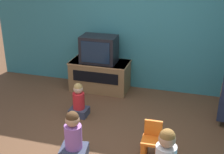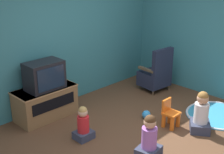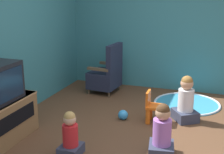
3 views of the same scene
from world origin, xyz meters
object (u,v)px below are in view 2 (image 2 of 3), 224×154
(black_armchair, at_px, (156,74))
(child_watching_center, at_px, (83,125))
(child_watching_left, at_px, (201,114))
(television, at_px, (44,76))
(child_watching_right, at_px, (149,139))
(tv_cabinet, at_px, (46,102))
(toy_ball, at_px, (146,115))
(yellow_kid_chair, at_px, (170,115))

(black_armchair, relative_size, child_watching_center, 1.71)
(child_watching_left, bearing_deg, television, 90.06)
(television, distance_m, child_watching_right, 2.18)
(tv_cabinet, distance_m, toy_ball, 1.85)
(child_watching_right, bearing_deg, black_armchair, 25.78)
(tv_cabinet, height_order, child_watching_right, child_watching_right)
(tv_cabinet, bearing_deg, black_armchair, -14.45)
(child_watching_left, height_order, toy_ball, child_watching_left)
(yellow_kid_chair, height_order, child_watching_right, child_watching_right)
(child_watching_left, bearing_deg, child_watching_right, 138.36)
(child_watching_center, distance_m, child_watching_right, 1.11)
(tv_cabinet, height_order, child_watching_center, child_watching_center)
(black_armchair, height_order, child_watching_center, black_armchair)
(tv_cabinet, relative_size, child_watching_right, 1.64)
(tv_cabinet, relative_size, child_watching_left, 1.54)
(child_watching_center, relative_size, child_watching_right, 0.85)
(black_armchair, distance_m, child_watching_left, 1.87)
(yellow_kid_chair, distance_m, child_watching_right, 1.01)
(black_armchair, relative_size, child_watching_right, 1.45)
(television, relative_size, child_watching_left, 0.91)
(tv_cabinet, height_order, yellow_kid_chair, tv_cabinet)
(tv_cabinet, xyz_separation_m, yellow_kid_chair, (1.31, -1.81, -0.09))
(tv_cabinet, distance_m, child_watching_center, 1.07)
(tv_cabinet, distance_m, black_armchair, 2.53)
(yellow_kid_chair, height_order, child_watching_left, child_watching_left)
(television, relative_size, black_armchair, 0.67)
(child_watching_center, distance_m, toy_ball, 1.29)
(child_watching_center, bearing_deg, black_armchair, 10.35)
(television, relative_size, child_watching_right, 0.97)
(child_watching_center, bearing_deg, toy_ball, -12.42)
(child_watching_right, distance_m, toy_ball, 1.20)
(child_watching_center, bearing_deg, television, 90.00)
(black_armchair, bearing_deg, toy_ball, 36.50)
(television, xyz_separation_m, child_watching_left, (1.54, -2.23, -0.51))
(yellow_kid_chair, xyz_separation_m, child_watching_center, (-1.32, 0.75, 0.04))
(yellow_kid_chair, xyz_separation_m, child_watching_right, (-0.96, -0.30, 0.08))
(black_armchair, height_order, toy_ball, black_armchair)
(tv_cabinet, xyz_separation_m, child_watching_left, (1.54, -2.27, 0.01))
(tv_cabinet, xyz_separation_m, television, (0.00, -0.04, 0.52))
(television, relative_size, yellow_kid_chair, 1.34)
(child_watching_left, bearing_deg, yellow_kid_chair, 82.26)
(black_armchair, height_order, child_watching_right, black_armchair)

